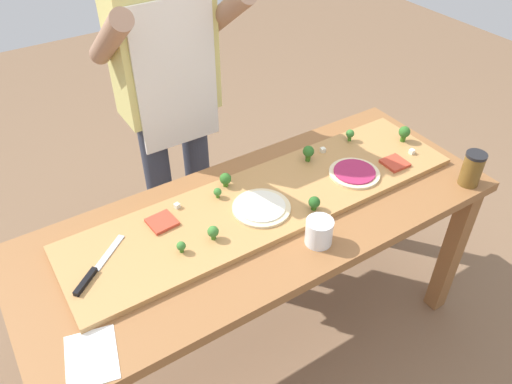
{
  "coord_description": "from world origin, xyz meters",
  "views": [
    {
      "loc": [
        -0.75,
        -1.14,
        1.98
      ],
      "look_at": [
        -0.01,
        0.02,
        0.86
      ],
      "focal_mm": 35.11,
      "sensor_mm": 36.0,
      "label": 1
    }
  ],
  "objects_px": {
    "broccoli_floret_back_mid": "(225,179)",
    "recipe_note": "(91,357)",
    "pizza_slice_near_right": "(162,222)",
    "pizza_slice_far_right": "(395,163)",
    "broccoli_floret_center_right": "(308,152)",
    "prep_table": "(261,234)",
    "broccoli_floret_back_left": "(350,134)",
    "broccoli_floret_front_mid": "(314,203)",
    "cook_center": "(169,89)",
    "pizza_whole_white_garlic": "(260,207)",
    "cheese_crumble_c": "(177,206)",
    "cheese_crumble_b": "(323,150)",
    "flour_cup": "(319,233)",
    "broccoli_floret_front_left": "(181,246)",
    "broccoli_floret_front_right": "(218,192)",
    "broccoli_floret_center_left": "(213,232)",
    "sauce_jar": "(472,169)",
    "chefs_knife": "(93,272)",
    "cheese_crumble_a": "(412,152)",
    "broccoli_floret_back_right": "(404,133)",
    "pizza_whole_beet_magenta": "(354,173)"
  },
  "relations": [
    {
      "from": "cook_center",
      "to": "broccoli_floret_back_right",
      "type": "bearing_deg",
      "value": -36.83
    },
    {
      "from": "broccoli_floret_back_left",
      "to": "cook_center",
      "type": "bearing_deg",
      "value": 142.22
    },
    {
      "from": "pizza_slice_far_right",
      "to": "flour_cup",
      "type": "distance_m",
      "value": 0.55
    },
    {
      "from": "broccoli_floret_front_mid",
      "to": "broccoli_floret_center_right",
      "type": "bearing_deg",
      "value": 56.81
    },
    {
      "from": "prep_table",
      "to": "broccoli_floret_back_left",
      "type": "relative_size",
      "value": 33.66
    },
    {
      "from": "chefs_knife",
      "to": "pizza_slice_far_right",
      "type": "relative_size",
      "value": 2.45
    },
    {
      "from": "pizza_whole_white_garlic",
      "to": "broccoli_floret_front_left",
      "type": "bearing_deg",
      "value": -172.82
    },
    {
      "from": "prep_table",
      "to": "recipe_note",
      "type": "distance_m",
      "value": 0.76
    },
    {
      "from": "pizza_whole_white_garlic",
      "to": "broccoli_floret_center_right",
      "type": "xyz_separation_m",
      "value": [
        0.33,
        0.15,
        0.03
      ]
    },
    {
      "from": "cheese_crumble_c",
      "to": "flour_cup",
      "type": "height_order",
      "value": "flour_cup"
    },
    {
      "from": "chefs_knife",
      "to": "cook_center",
      "type": "distance_m",
      "value": 0.86
    },
    {
      "from": "pizza_slice_near_right",
      "to": "cook_center",
      "type": "distance_m",
      "value": 0.63
    },
    {
      "from": "cheese_crumble_b",
      "to": "flour_cup",
      "type": "xyz_separation_m",
      "value": [
        -0.33,
        -0.39,
        0.01
      ]
    },
    {
      "from": "recipe_note",
      "to": "broccoli_floret_front_left",
      "type": "bearing_deg",
      "value": 28.71
    },
    {
      "from": "pizza_slice_far_right",
      "to": "recipe_note",
      "type": "xyz_separation_m",
      "value": [
        -1.32,
        -0.18,
        -0.03
      ]
    },
    {
      "from": "prep_table",
      "to": "pizza_whole_beet_magenta",
      "type": "relative_size",
      "value": 8.91
    },
    {
      "from": "pizza_slice_far_right",
      "to": "broccoli_floret_back_right",
      "type": "xyz_separation_m",
      "value": [
        0.15,
        0.11,
        0.04
      ]
    },
    {
      "from": "broccoli_floret_back_mid",
      "to": "broccoli_floret_back_right",
      "type": "bearing_deg",
      "value": -10.12
    },
    {
      "from": "prep_table",
      "to": "cook_center",
      "type": "xyz_separation_m",
      "value": [
        -0.04,
        0.64,
        0.34
      ]
    },
    {
      "from": "pizza_whole_white_garlic",
      "to": "cheese_crumble_c",
      "type": "distance_m",
      "value": 0.3
    },
    {
      "from": "broccoli_floret_back_right",
      "to": "flour_cup",
      "type": "bearing_deg",
      "value": -158.04
    },
    {
      "from": "broccoli_floret_front_right",
      "to": "broccoli_floret_front_mid",
      "type": "xyz_separation_m",
      "value": [
        0.26,
        -0.25,
        0.01
      ]
    },
    {
      "from": "pizza_slice_far_right",
      "to": "broccoli_floret_back_mid",
      "type": "height_order",
      "value": "broccoli_floret_back_mid"
    },
    {
      "from": "chefs_knife",
      "to": "flour_cup",
      "type": "relative_size",
      "value": 2.35
    },
    {
      "from": "pizza_whole_white_garlic",
      "to": "broccoli_floret_front_right",
      "type": "relative_size",
      "value": 5.19
    },
    {
      "from": "prep_table",
      "to": "pizza_whole_white_garlic",
      "type": "bearing_deg",
      "value": 135.16
    },
    {
      "from": "recipe_note",
      "to": "pizza_slice_near_right",
      "type": "bearing_deg",
      "value": 44.09
    },
    {
      "from": "cheese_crumble_b",
      "to": "cheese_crumble_c",
      "type": "height_order",
      "value": "cheese_crumble_b"
    },
    {
      "from": "broccoli_floret_front_mid",
      "to": "cheese_crumble_b",
      "type": "bearing_deg",
      "value": 46.45
    },
    {
      "from": "pizza_slice_far_right",
      "to": "broccoli_floret_center_left",
      "type": "bearing_deg",
      "value": 178.62
    },
    {
      "from": "pizza_slice_near_right",
      "to": "broccoli_floret_front_right",
      "type": "distance_m",
      "value": 0.24
    },
    {
      "from": "broccoli_floret_back_left",
      "to": "broccoli_floret_back_right",
      "type": "xyz_separation_m",
      "value": [
        0.19,
        -0.13,
        0.01
      ]
    },
    {
      "from": "cheese_crumble_a",
      "to": "broccoli_floret_front_right",
      "type": "bearing_deg",
      "value": 167.2
    },
    {
      "from": "prep_table",
      "to": "broccoli_floret_front_left",
      "type": "xyz_separation_m",
      "value": [
        -0.34,
        -0.04,
        0.15
      ]
    },
    {
      "from": "broccoli_floret_front_left",
      "to": "broccoli_floret_back_right",
      "type": "bearing_deg",
      "value": 4.31
    },
    {
      "from": "broccoli_floret_center_right",
      "to": "broccoli_floret_front_mid",
      "type": "relative_size",
      "value": 1.25
    },
    {
      "from": "broccoli_floret_front_left",
      "to": "sauce_jar",
      "type": "relative_size",
      "value": 0.3
    },
    {
      "from": "cheese_crumble_a",
      "to": "cheese_crumble_c",
      "type": "distance_m",
      "value": 0.99
    },
    {
      "from": "broccoli_floret_back_mid",
      "to": "broccoli_floret_front_mid",
      "type": "bearing_deg",
      "value": -55.48
    },
    {
      "from": "broccoli_floret_front_right",
      "to": "broccoli_floret_back_mid",
      "type": "relative_size",
      "value": 0.73
    },
    {
      "from": "broccoli_floret_front_left",
      "to": "cook_center",
      "type": "bearing_deg",
      "value": 66.61
    },
    {
      "from": "broccoli_floret_back_mid",
      "to": "recipe_note",
      "type": "height_order",
      "value": "broccoli_floret_back_mid"
    },
    {
      "from": "broccoli_floret_back_mid",
      "to": "flour_cup",
      "type": "distance_m",
      "value": 0.43
    },
    {
      "from": "pizza_whole_white_garlic",
      "to": "cheese_crumble_b",
      "type": "distance_m",
      "value": 0.45
    },
    {
      "from": "pizza_whole_white_garlic",
      "to": "cheese_crumble_c",
      "type": "bearing_deg",
      "value": 146.24
    },
    {
      "from": "pizza_slice_far_right",
      "to": "sauce_jar",
      "type": "relative_size",
      "value": 0.65
    },
    {
      "from": "broccoli_floret_back_mid",
      "to": "broccoli_floret_front_mid",
      "type": "xyz_separation_m",
      "value": [
        0.2,
        -0.29,
        -0.0
      ]
    },
    {
      "from": "broccoli_floret_back_left",
      "to": "broccoli_floret_back_mid",
      "type": "bearing_deg",
      "value": 178.57
    },
    {
      "from": "broccoli_floret_front_left",
      "to": "recipe_note",
      "type": "distance_m",
      "value": 0.43
    },
    {
      "from": "pizza_slice_far_right",
      "to": "broccoli_floret_center_right",
      "type": "xyz_separation_m",
      "value": [
        -0.28,
        0.21,
        0.04
      ]
    }
  ]
}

